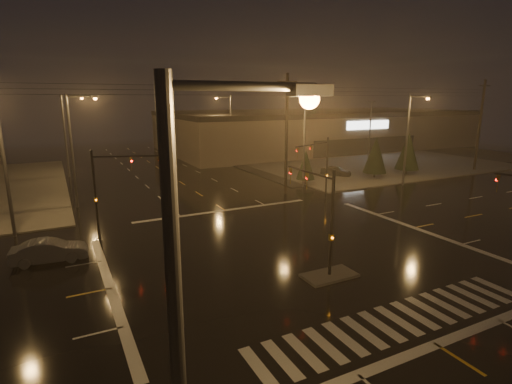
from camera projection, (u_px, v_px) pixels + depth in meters
ground at (291, 252)px, 25.54m from camera, size 140.00×140.00×0.00m
sidewalk_ne at (351, 159)px, 64.78m from camera, size 36.00×36.00×0.12m
median_island at (329, 275)px, 22.05m from camera, size 3.00×1.60×0.15m
crosswalk at (398, 320)px, 17.73m from camera, size 15.00×2.60×0.01m
stop_bar_near at (436, 344)px, 16.00m from camera, size 16.00×0.50×0.01m
stop_bar_far at (225, 210)px, 35.09m from camera, size 16.00×0.50×0.01m
parking_lot at (383, 158)px, 65.26m from camera, size 50.00×24.00×0.08m
retail_building at (319, 128)px, 79.99m from camera, size 60.20×28.30×7.20m
signal_mast_median at (322, 207)px, 22.02m from camera, size 0.25×4.59×6.00m
signal_mast_ne at (321, 162)px, 37.65m from camera, size 4.84×1.86×6.00m
signal_mast_nw at (109, 180)px, 29.28m from camera, size 4.84×1.86×6.00m
streetlight_0 at (197, 348)px, 6.26m from camera, size 2.77×0.32×10.00m
streetlight_1 at (75, 143)px, 34.90m from camera, size 2.77×0.32×10.00m
streetlight_2 at (67, 130)px, 48.79m from camera, size 2.77×0.32×10.00m
streetlight_3 at (302, 134)px, 43.02m from camera, size 2.77×0.32×10.00m
streetlight_4 at (229, 124)px, 60.38m from camera, size 2.77×0.32×10.00m
streetlight_5 at (3, 156)px, 26.86m from camera, size 0.32×2.77×10.00m
streetlight_6 at (409, 134)px, 43.61m from camera, size 0.32×2.77×10.00m
utility_pole_1 at (286, 134)px, 39.81m from camera, size 2.20×0.32×12.00m
utility_pole_2 at (480, 125)px, 53.03m from camera, size 2.20×0.32×12.00m
conifer_0 at (306, 165)px, 44.72m from camera, size 2.09×2.09×3.97m
conifer_1 at (376, 155)px, 48.52m from camera, size 2.83×2.83×5.12m
conifer_2 at (408, 151)px, 50.88m from camera, size 3.00×3.00×5.39m
car_parked at (336, 171)px, 50.29m from camera, size 3.55×3.99×1.31m
car_crossing at (49, 251)px, 23.92m from camera, size 4.35×1.87×1.39m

